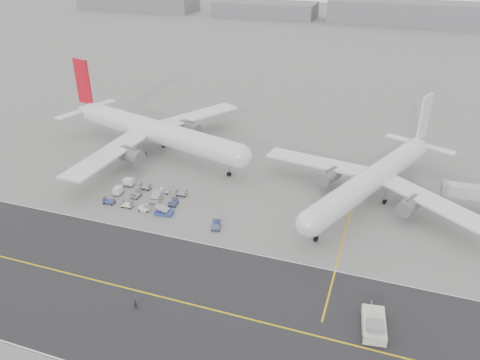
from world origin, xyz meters
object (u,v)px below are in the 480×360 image
(jet_bridge, at_px, (480,194))
(airliner_b, at_px, (374,178))
(pushback_tug, at_px, (374,325))
(airliner_a, at_px, (154,131))
(ground_crew_a, at_px, (136,304))

(jet_bridge, bearing_deg, airliner_b, -176.67)
(airliner_b, xyz_separation_m, jet_bridge, (21.54, 2.36, -1.26))
(pushback_tug, xyz_separation_m, jet_bridge, (17.57, 41.66, 3.01))
(airliner_a, bearing_deg, ground_crew_a, -138.77)
(airliner_a, height_order, pushback_tug, airliner_a)
(airliner_a, xyz_separation_m, jet_bridge, (78.52, -4.62, -2.05))
(pushback_tug, bearing_deg, airliner_b, 88.01)
(pushback_tug, distance_m, ground_crew_a, 36.33)
(pushback_tug, xyz_separation_m, ground_crew_a, (-35.55, -7.49, -0.23))
(pushback_tug, bearing_deg, ground_crew_a, -175.85)
(airliner_b, xyz_separation_m, ground_crew_a, (-31.58, -46.79, -4.50))
(jet_bridge, xyz_separation_m, ground_crew_a, (-53.12, -49.15, -3.24))
(airliner_a, bearing_deg, pushback_tug, -111.26)
(ground_crew_a, bearing_deg, airliner_b, 54.96)
(airliner_b, distance_m, pushback_tug, 39.73)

